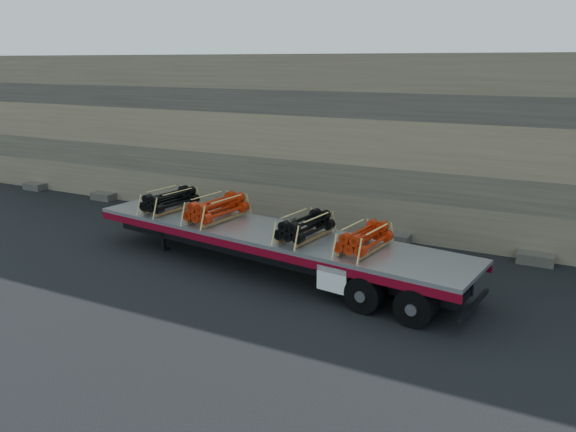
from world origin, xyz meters
name	(u,v)px	position (x,y,z in m)	size (l,w,h in m)	color
ground	(292,274)	(0.00, 0.00, 0.00)	(120.00, 120.00, 0.00)	black
rock_wall	(364,142)	(0.00, 6.50, 3.50)	(44.00, 3.00, 7.00)	#7A6B54
trailer	(269,250)	(-0.85, -0.02, 0.68)	(13.69, 2.63, 1.37)	#B3B5BB
bundle_front	(170,200)	(-5.38, 0.57, 1.73)	(1.03, 2.06, 0.73)	black
bundle_midfront	(217,209)	(-3.08, 0.27, 1.76)	(1.11, 2.21, 0.78)	#B12309
bundle_midrear	(305,227)	(0.55, -0.20, 1.72)	(1.00, 2.01, 0.71)	black
bundle_rear	(364,239)	(2.60, -0.47, 1.71)	(0.97, 1.94, 0.69)	#B12309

